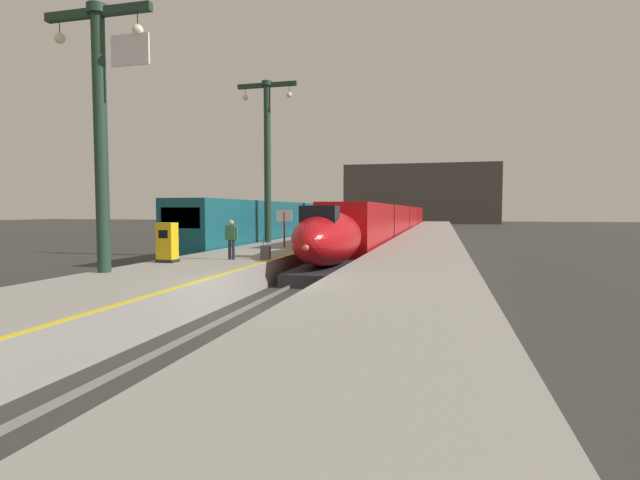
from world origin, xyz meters
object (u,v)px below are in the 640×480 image
object	(u,v)px
passenger_mid_platform	(326,226)
passenger_near_edge	(231,236)
regional_train_adjacent	(288,222)
rolling_suitcase	(266,252)
highspeed_train_main	(396,221)
departure_info_board	(284,221)
station_column_near	(101,110)
station_column_mid	(267,147)
ticket_machine_yellow	(167,244)

from	to	relation	value
passenger_mid_platform	passenger_near_edge	bearing A→B (deg)	-92.46
regional_train_adjacent	rolling_suitcase	distance (m)	22.34
highspeed_train_main	departure_info_board	distance (m)	30.06
highspeed_train_main	passenger_near_edge	size ratio (longest dim) A/B	45.24
station_column_near	passenger_near_edge	bearing A→B (deg)	64.65
passenger_mid_platform	rolling_suitcase	distance (m)	14.29
rolling_suitcase	passenger_near_edge	bearing A→B (deg)	-164.28
passenger_near_edge	station_column_mid	bearing A→B (deg)	102.44
highspeed_train_main	departure_info_board	size ratio (longest dim) A/B	36.06
regional_train_adjacent	rolling_suitcase	world-z (taller)	regional_train_adjacent
passenger_near_edge	departure_info_board	xyz separation A→B (m)	(0.11, 6.78, 0.52)
ticket_machine_yellow	departure_info_board	size ratio (longest dim) A/B	0.75
station_column_mid	passenger_mid_platform	bearing A→B (deg)	50.89
regional_train_adjacent	station_column_mid	xyz separation A→B (m)	(2.20, -10.99, 5.09)
station_column_near	ticket_machine_yellow	distance (m)	5.76
regional_train_adjacent	rolling_suitcase	size ratio (longest dim) A/B	37.27
highspeed_train_main	station_column_near	size ratio (longest dim) A/B	8.64
regional_train_adjacent	departure_info_board	size ratio (longest dim) A/B	17.26
station_column_mid	passenger_mid_platform	world-z (taller)	station_column_mid
regional_train_adjacent	station_column_mid	world-z (taller)	station_column_mid
station_column_mid	passenger_mid_platform	size ratio (longest dim) A/B	6.16
highspeed_train_main	ticket_machine_yellow	bearing A→B (deg)	-98.25
station_column_near	passenger_near_edge	size ratio (longest dim) A/B	5.23
passenger_near_edge	rolling_suitcase	world-z (taller)	passenger_near_edge
passenger_near_edge	ticket_machine_yellow	distance (m)	2.64
passenger_near_edge	departure_info_board	bearing A→B (deg)	89.09
station_column_mid	ticket_machine_yellow	bearing A→B (deg)	-88.40
station_column_mid	ticket_machine_yellow	world-z (taller)	station_column_mid
passenger_near_edge	passenger_mid_platform	world-z (taller)	same
highspeed_train_main	passenger_near_edge	xyz separation A→B (m)	(-3.49, -36.64, 0.07)
ticket_machine_yellow	departure_info_board	world-z (taller)	departure_info_board
highspeed_train_main	rolling_suitcase	bearing A→B (deg)	-93.31
ticket_machine_yellow	station_column_near	bearing A→B (deg)	-95.03
station_column_near	passenger_mid_platform	size ratio (longest dim) A/B	5.23
departure_info_board	station_column_mid	bearing A→B (deg)	121.31
passenger_near_edge	passenger_mid_platform	bearing A→B (deg)	87.54
station_column_near	departure_info_board	xyz separation A→B (m)	(2.46, 11.73, -3.93)
station_column_mid	ticket_machine_yellow	size ratio (longest dim) A/B	6.50
station_column_near	passenger_mid_platform	xyz separation A→B (m)	(2.98, 19.60, -4.45)
station_column_near	ticket_machine_yellow	bearing A→B (deg)	84.97
passenger_near_edge	rolling_suitcase	bearing A→B (deg)	15.72
station_column_near	rolling_suitcase	bearing A→B (deg)	55.02
ticket_machine_yellow	passenger_mid_platform	bearing A→B (deg)	80.63
rolling_suitcase	departure_info_board	world-z (taller)	departure_info_board
regional_train_adjacent	departure_info_board	world-z (taller)	regional_train_adjacent
passenger_mid_platform	ticket_machine_yellow	distance (m)	16.50
regional_train_adjacent	passenger_mid_platform	size ratio (longest dim) A/B	21.66
highspeed_train_main	passenger_near_edge	bearing A→B (deg)	-95.45
station_column_mid	passenger_mid_platform	xyz separation A→B (m)	(3.04, 3.73, -5.18)
highspeed_train_main	passenger_near_edge	distance (m)	36.80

